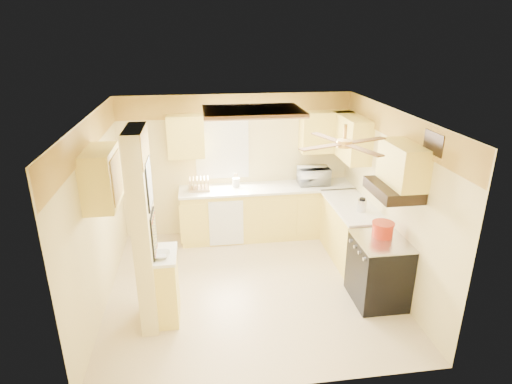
{
  "coord_description": "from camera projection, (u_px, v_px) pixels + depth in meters",
  "views": [
    {
      "loc": [
        -0.67,
        -5.28,
        3.51
      ],
      "look_at": [
        0.13,
        0.35,
        1.33
      ],
      "focal_mm": 30.0,
      "sensor_mm": 36.0,
      "label": 1
    }
  ],
  "objects": [
    {
      "name": "lower_cabinets_right",
      "position": [
        351.0,
        233.0,
        6.84
      ],
      "size": [
        0.6,
        1.4,
        0.9
      ],
      "primitive_type": "cube",
      "color": "#F9E260",
      "rests_on": "floor"
    },
    {
      "name": "wall_left",
      "position": [
        97.0,
        216.0,
        5.52
      ],
      "size": [
        0.0,
        3.8,
        3.8
      ],
      "primitive_type": "plane",
      "rotation": [
        1.57,
        0.0,
        1.57
      ],
      "color": "beige",
      "rests_on": "floor"
    },
    {
      "name": "kettle",
      "position": [
        362.0,
        205.0,
        6.4
      ],
      "size": [
        0.14,
        0.14,
        0.21
      ],
      "color": "silver",
      "rests_on": "countertop_right"
    },
    {
      "name": "upper_cab_back_left",
      "position": [
        186.0,
        136.0,
        7.05
      ],
      "size": [
        0.6,
        0.35,
        0.7
      ],
      "primitive_type": "cube",
      "color": "#F9E260",
      "rests_on": "wall_back"
    },
    {
      "name": "dishwasher_panel",
      "position": [
        226.0,
        223.0,
        7.23
      ],
      "size": [
        0.58,
        0.02,
        0.8
      ],
      "primitive_type": "cube",
      "color": "white",
      "rests_on": "lower_cabinets_back"
    },
    {
      "name": "countertop_right",
      "position": [
        353.0,
        206.0,
        6.67
      ],
      "size": [
        0.64,
        1.44,
        0.04
      ],
      "primitive_type": "cube",
      "color": "white",
      "rests_on": "lower_cabinets_right"
    },
    {
      "name": "floor",
      "position": [
        251.0,
        286.0,
        6.22
      ],
      "size": [
        4.0,
        4.0,
        0.0
      ],
      "primitive_type": "plane",
      "color": "beige",
      "rests_on": "ground"
    },
    {
      "name": "upper_cab_left_wall",
      "position": [
        101.0,
        178.0,
        5.09
      ],
      "size": [
        0.35,
        0.75,
        0.7
      ],
      "primitive_type": "cube",
      "color": "#F9E260",
      "rests_on": "wall_left"
    },
    {
      "name": "lower_cabinets_back",
      "position": [
        267.0,
        212.0,
        7.61
      ],
      "size": [
        3.0,
        0.6,
        0.9
      ],
      "primitive_type": "cube",
      "color": "#F9E260",
      "rests_on": "floor"
    },
    {
      "name": "window",
      "position": [
        222.0,
        150.0,
        7.38
      ],
      "size": [
        0.92,
        0.02,
        1.02
      ],
      "color": "white",
      "rests_on": "wall_back"
    },
    {
      "name": "dutch_oven",
      "position": [
        383.0,
        229.0,
        5.68
      ],
      "size": [
        0.3,
        0.3,
        0.2
      ],
      "color": "#B22511",
      "rests_on": "stove"
    },
    {
      "name": "partition_column",
      "position": [
        144.0,
        231.0,
        5.09
      ],
      "size": [
        0.2,
        0.7,
        2.5
      ],
      "primitive_type": "cube",
      "color": "beige",
      "rests_on": "floor"
    },
    {
      "name": "microwave",
      "position": [
        314.0,
        176.0,
        7.52
      ],
      "size": [
        0.54,
        0.37,
        0.3
      ],
      "primitive_type": "imported",
      "rotation": [
        0.0,
        0.0,
        3.13
      ],
      "color": "white",
      "rests_on": "countertop_back"
    },
    {
      "name": "upper_cab_right",
      "position": [
        351.0,
        138.0,
        6.96
      ],
      "size": [
        0.35,
        1.0,
        0.7
      ],
      "primitive_type": "cube",
      "color": "#F9E260",
      "rests_on": "wall_right"
    },
    {
      "name": "ledge_top",
      "position": [
        165.0,
        255.0,
        5.24
      ],
      "size": [
        0.28,
        0.58,
        0.04
      ],
      "primitive_type": "cube",
      "color": "white",
      "rests_on": "partition_ledge"
    },
    {
      "name": "ceiling_fan",
      "position": [
        344.0,
        143.0,
        4.89
      ],
      "size": [
        1.15,
        1.15,
        0.26
      ],
      "color": "gold",
      "rests_on": "ceiling"
    },
    {
      "name": "countertop_back",
      "position": [
        267.0,
        188.0,
        7.43
      ],
      "size": [
        3.04,
        0.64,
        0.04
      ],
      "primitive_type": "cube",
      "color": "white",
      "rests_on": "lower_cabinets_back"
    },
    {
      "name": "bowl",
      "position": [
        161.0,
        255.0,
        5.13
      ],
      "size": [
        0.23,
        0.23,
        0.06
      ],
      "primitive_type": "imported",
      "rotation": [
        0.0,
        0.0,
        -0.01
      ],
      "color": "white",
      "rests_on": "ledge_top"
    },
    {
      "name": "poster_menu",
      "position": [
        149.0,
        184.0,
        4.89
      ],
      "size": [
        0.02,
        0.42,
        0.57
      ],
      "color": "black",
      "rests_on": "partition_column"
    },
    {
      "name": "utensil_crock",
      "position": [
        236.0,
        182.0,
        7.39
      ],
      "size": [
        0.12,
        0.12,
        0.25
      ],
      "color": "white",
      "rests_on": "countertop_back"
    },
    {
      "name": "wallpaper_border",
      "position": [
        236.0,
        106.0,
        7.14
      ],
      "size": [
        4.0,
        0.02,
        0.4
      ],
      "primitive_type": "cube",
      "color": "#FFCC4B",
      "rests_on": "wall_back"
    },
    {
      "name": "wall_back",
      "position": [
        237.0,
        166.0,
        7.53
      ],
      "size": [
        4.0,
        0.0,
        4.0
      ],
      "primitive_type": "plane",
      "rotation": [
        1.57,
        0.0,
        0.0
      ],
      "color": "beige",
      "rests_on": "floor"
    },
    {
      "name": "dish_rack",
      "position": [
        199.0,
        186.0,
        7.26
      ],
      "size": [
        0.36,
        0.26,
        0.21
      ],
      "color": "#DBB67E",
      "rests_on": "countertop_back"
    },
    {
      "name": "range_hood",
      "position": [
        393.0,
        190.0,
        5.36
      ],
      "size": [
        0.5,
        0.76,
        0.14
      ],
      "primitive_type": "cube",
      "color": "black",
      "rests_on": "upper_cab_over_stove"
    },
    {
      "name": "upper_cab_over_stove",
      "position": [
        403.0,
        164.0,
        5.26
      ],
      "size": [
        0.35,
        0.76,
        0.52
      ],
      "primitive_type": "cube",
      "color": "#F9E260",
      "rests_on": "wall_right"
    },
    {
      "name": "partition_ledge",
      "position": [
        168.0,
        287.0,
        5.41
      ],
      "size": [
        0.25,
        0.55,
        0.9
      ],
      "primitive_type": "cube",
      "color": "#F9E260",
      "rests_on": "floor"
    },
    {
      "name": "ceiling",
      "position": [
        250.0,
        115.0,
        5.33
      ],
      "size": [
        4.0,
        4.0,
        0.0
      ],
      "primitive_type": "plane",
      "rotation": [
        3.14,
        0.0,
        0.0
      ],
      "color": "white",
      "rests_on": "wall_back"
    },
    {
      "name": "poster_nashville",
      "position": [
        154.0,
        235.0,
        5.12
      ],
      "size": [
        0.02,
        0.42,
        0.57
      ],
      "color": "black",
      "rests_on": "partition_column"
    },
    {
      "name": "wall_right",
      "position": [
        391.0,
        200.0,
        6.04
      ],
      "size": [
        0.0,
        3.8,
        3.8
      ],
      "primitive_type": "plane",
      "rotation": [
        1.57,
        0.0,
        -1.57
      ],
      "color": "beige",
      "rests_on": "floor"
    },
    {
      "name": "stove",
      "position": [
        378.0,
        270.0,
        5.77
      ],
      "size": [
        0.68,
        0.77,
        0.92
      ],
      "color": "black",
      "rests_on": "floor"
    },
    {
      "name": "vent_grate",
      "position": [
        434.0,
        143.0,
        4.83
      ],
      "size": [
        0.02,
        0.4,
        0.25
      ],
      "primitive_type": "cube",
      "color": "black",
      "rests_on": "wall_right"
    },
    {
      "name": "upper_cab_back_right",
      "position": [
        327.0,
        132.0,
        7.36
      ],
      "size": [
        0.9,
        0.35,
        0.7
      ],
      "primitive_type": "cube",
      "color": "#F9E260",
      "rests_on": "wall_back"
    },
    {
      "name": "ceiling_light_panel",
      "position": [
        253.0,
        111.0,
        5.82
      ],
      "size": [
        1.35,
        0.95,
        0.06
      ],
      "color": "brown",
      "rests_on": "ceiling"
    },
    {
      "name": "wall_front",
      "position": [
        276.0,
        286.0,
        4.02
      ],
      "size": [
        4.0,
        0.0,
        4.0
      ],
      "primitive_type": "plane",
      "rotation": [
        -1.57,
        0.0,
        0.0
      ],
      "color": "beige",
      "rests_on": "floor"
    }
  ]
}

